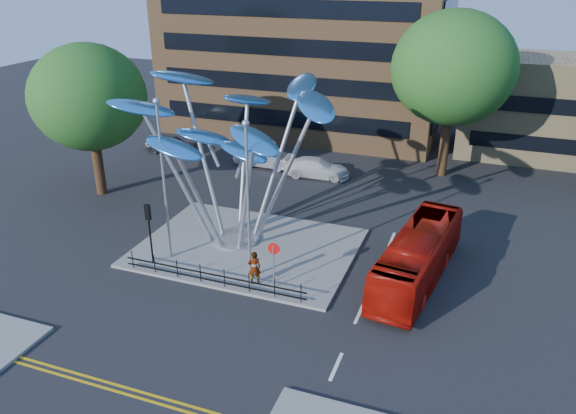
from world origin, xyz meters
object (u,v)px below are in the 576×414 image
at_px(street_lamp_right, 248,188).
at_px(red_bus, 418,256).
at_px(traffic_light_island, 149,222).
at_px(parked_car_left, 171,144).
at_px(street_lamp_left, 163,167).
at_px(no_entry_sign_island, 274,258).
at_px(tree_right, 453,68).
at_px(pedestrian, 254,268).
at_px(parked_car_right, 317,168).
at_px(parked_car_mid, 265,157).
at_px(tree_left, 88,98).
at_px(leaf_sculpture, 231,127).

bearing_deg(street_lamp_right, red_bus, 20.34).
xyz_separation_m(traffic_light_island, parked_car_left, (-9.13, 17.05, -1.87)).
relative_size(street_lamp_left, no_entry_sign_island, 3.59).
relative_size(tree_right, no_entry_sign_island, 4.94).
height_order(street_lamp_right, red_bus, street_lamp_right).
distance_m(pedestrian, parked_car_right, 15.94).
xyz_separation_m(tree_right, parked_car_mid, (-13.29, -2.95, -7.23)).
distance_m(tree_right, no_entry_sign_island, 21.31).
distance_m(tree_left, street_lamp_right, 16.19).
bearing_deg(parked_car_mid, traffic_light_island, -177.53).
height_order(street_lamp_left, no_entry_sign_island, street_lamp_left).
xyz_separation_m(tree_right, traffic_light_island, (-13.00, -19.50, -5.42)).
distance_m(street_lamp_right, traffic_light_island, 6.05).
relative_size(tree_left, red_bus, 1.06).
bearing_deg(no_entry_sign_island, traffic_light_island, -179.87).
relative_size(leaf_sculpture, parked_car_mid, 2.60).
distance_m(tree_right, pedestrian, 21.88).
bearing_deg(pedestrian, leaf_sculpture, -83.48).
bearing_deg(tree_right, no_entry_sign_island, -107.12).
height_order(traffic_light_island, parked_car_right, traffic_light_island).
xyz_separation_m(pedestrian, parked_car_left, (-15.08, 17.05, -0.30)).
height_order(parked_car_mid, parked_car_right, parked_car_mid).
relative_size(traffic_light_island, pedestrian, 1.90).
distance_m(tree_right, parked_car_left, 23.43).
relative_size(leaf_sculpture, street_lamp_right, 1.53).
distance_m(leaf_sculpture, street_lamp_right, 4.83).
distance_m(leaf_sculpture, parked_car_left, 18.67).
xyz_separation_m(tree_left, pedestrian, (14.95, -7.50, -5.75)).
xyz_separation_m(street_lamp_left, street_lamp_right, (5.00, -0.50, -0.26)).
bearing_deg(tree_left, pedestrian, -26.64).
xyz_separation_m(parked_car_left, parked_car_right, (13.34, -1.22, -0.03)).
xyz_separation_m(tree_left, traffic_light_island, (9.00, -7.50, -4.18)).
xyz_separation_m(tree_right, parked_car_right, (-8.79, -3.66, -7.32)).
relative_size(tree_right, street_lamp_left, 1.38).
bearing_deg(red_bus, no_entry_sign_island, -144.42).
xyz_separation_m(street_lamp_right, pedestrian, (0.45, -0.50, -4.05)).
xyz_separation_m(tree_left, parked_car_right, (13.21, 8.34, -6.08)).
xyz_separation_m(tree_right, leaf_sculpture, (-10.07, -15.32, -1.16)).
height_order(tree_right, leaf_sculpture, tree_right).
bearing_deg(street_lamp_left, parked_car_right, 75.96).
relative_size(leaf_sculpture, traffic_light_island, 3.71).
relative_size(no_entry_sign_island, pedestrian, 1.36).
bearing_deg(parked_car_mid, parked_car_right, -97.57).
relative_size(pedestrian, parked_car_left, 0.41).
bearing_deg(street_lamp_left, pedestrian, -10.39).
height_order(no_entry_sign_island, pedestrian, no_entry_sign_island).
xyz_separation_m(leaf_sculpture, pedestrian, (3.02, -4.18, -5.82)).
xyz_separation_m(no_entry_sign_island, red_bus, (6.50, 3.45, -0.46)).
relative_size(street_lamp_left, pedestrian, 4.89).
distance_m(tree_left, parked_car_right, 16.76).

